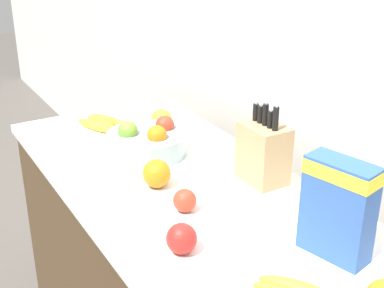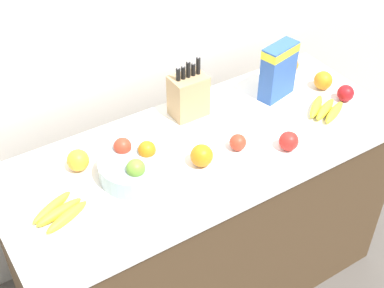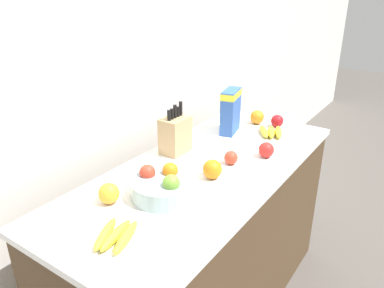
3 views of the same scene
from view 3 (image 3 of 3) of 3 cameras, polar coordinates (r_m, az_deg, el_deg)
The scene contains 14 objects.
wall_back at distance 1.96m, azimuth -11.86°, elevation 11.89°, with size 9.00×0.06×2.60m.
counter at distance 1.99m, azimuth 1.91°, elevation -14.84°, with size 1.65×0.68×0.88m.
knife_block at distance 1.87m, azimuth -2.55°, elevation 1.47°, with size 0.15×0.11×0.29m.
cereal_box at distance 2.13m, azimuth 5.90°, elevation 5.29°, with size 0.18×0.11×0.25m.
fruit_bowl at distance 1.52m, azimuth -4.34°, elevation -6.32°, with size 0.27×0.27×0.12m.
banana_bunch_left at distance 1.31m, azimuth -11.54°, elevation -13.45°, with size 0.21×0.17×0.04m.
banana_bunch_right at distance 2.16m, azimuth 11.97°, elevation 1.83°, with size 0.20×0.19×0.04m.
apple_by_knife_block at distance 1.78m, azimuth 5.96°, elevation -2.09°, with size 0.07×0.07×0.07m, color red.
apple_front at distance 1.87m, azimuth 11.24°, elevation -0.88°, with size 0.08×0.08×0.08m, color red.
apple_rear at distance 2.29m, azimuth 12.84°, elevation 3.42°, with size 0.07×0.07×0.07m, color #A31419.
orange_by_cereal at distance 2.38m, azimuth 5.53°, elevation 4.62°, with size 0.07×0.07×0.07m, color orange.
orange_front_right at distance 1.50m, azimuth -12.55°, elevation -7.35°, with size 0.08×0.08×0.08m, color orange.
orange_mid_right at distance 2.31m, azimuth 9.88°, elevation 4.05°, with size 0.08×0.08×0.08m, color orange.
orange_mid_left at distance 1.64m, azimuth 3.12°, elevation -3.86°, with size 0.09×0.09×0.09m, color orange.
Camera 3 is at (-1.33, -0.84, 1.67)m, focal length 35.00 mm.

